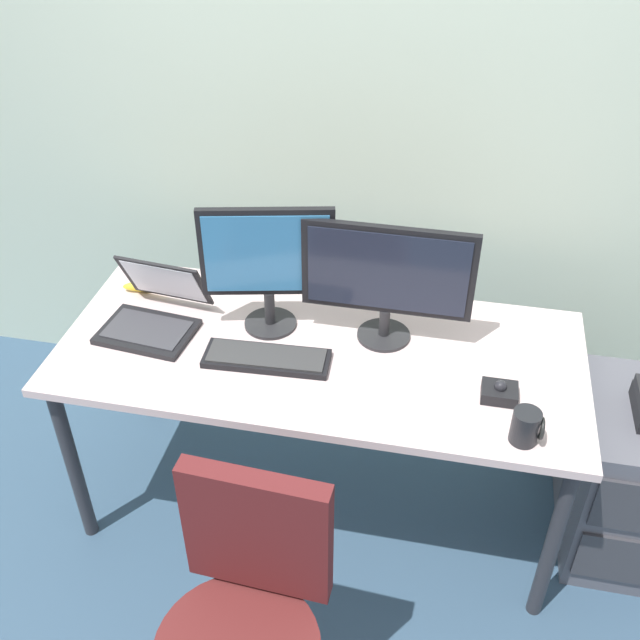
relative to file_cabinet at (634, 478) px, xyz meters
The scene contains 11 objects.
ground_plane 1.16m from the file_cabinet, behind, with size 8.00×8.00×0.00m, color #344E66.
back_wall 1.70m from the file_cabinet, 148.29° to the left, with size 6.00×0.10×2.80m, color beige.
desk 1.17m from the file_cabinet, behind, with size 1.74×0.77×0.75m.
file_cabinet is the anchor object (origin of this frame).
monitor_main 1.14m from the file_cabinet, behind, with size 0.56×0.18×0.43m.
monitor_side 1.48m from the file_cabinet, behind, with size 0.43×0.18×0.45m.
keyboard 1.35m from the file_cabinet, behind, with size 0.42×0.16×0.03m.
laptop 1.77m from the file_cabinet, behind, with size 0.34×0.35×0.22m.
trackball_mouse 0.72m from the file_cabinet, 161.93° to the right, with size 0.11×0.09×0.07m.
coffee_mug 0.75m from the file_cabinet, 143.14° to the right, with size 0.09×0.08×0.11m.
banana 1.86m from the file_cabinet, behind, with size 0.19×0.04×0.04m, color yellow.
Camera 1 is at (0.39, -1.88, 2.31)m, focal length 41.76 mm.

